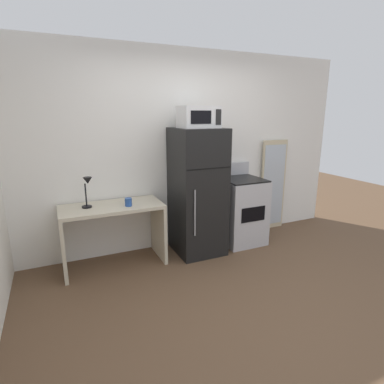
{
  "coord_description": "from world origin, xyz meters",
  "views": [
    {
      "loc": [
        -1.61,
        -2.19,
        1.79
      ],
      "look_at": [
        -0.12,
        1.1,
        0.87
      ],
      "focal_mm": 29.01,
      "sensor_mm": 36.0,
      "label": 1
    }
  ],
  "objects": [
    {
      "name": "ground_plane",
      "position": [
        0.0,
        0.0,
        0.0
      ],
      "size": [
        12.0,
        12.0,
        0.0
      ],
      "primitive_type": "plane",
      "color": "brown"
    },
    {
      "name": "wall_back_white",
      "position": [
        0.0,
        1.7,
        1.3
      ],
      "size": [
        5.0,
        0.1,
        2.6
      ],
      "primitive_type": "cube",
      "color": "white",
      "rests_on": "ground"
    },
    {
      "name": "desk",
      "position": [
        -1.04,
        1.35,
        0.52
      ],
      "size": [
        1.17,
        0.55,
        0.75
      ],
      "color": "beige",
      "rests_on": "ground"
    },
    {
      "name": "desk_lamp",
      "position": [
        -1.29,
        1.37,
        0.99
      ],
      "size": [
        0.14,
        0.12,
        0.35
      ],
      "color": "black",
      "rests_on": "desk"
    },
    {
      "name": "coffee_mug",
      "position": [
        -0.86,
        1.25,
        0.8
      ],
      "size": [
        0.08,
        0.08,
        0.09
      ],
      "primitive_type": "cylinder",
      "color": "#264C99",
      "rests_on": "desk"
    },
    {
      "name": "refrigerator",
      "position": [
        0.05,
        1.31,
        0.81
      ],
      "size": [
        0.6,
        0.67,
        1.62
      ],
      "color": "black",
      "rests_on": "ground"
    },
    {
      "name": "microwave",
      "position": [
        0.05,
        1.29,
        1.75
      ],
      "size": [
        0.46,
        0.35,
        0.26
      ],
      "color": "silver",
      "rests_on": "refrigerator"
    },
    {
      "name": "oven_range",
      "position": [
        0.73,
        1.33,
        0.47
      ],
      "size": [
        0.57,
        0.61,
        1.1
      ],
      "color": "#B7B7BC",
      "rests_on": "ground"
    },
    {
      "name": "leaning_mirror",
      "position": [
        1.49,
        1.59,
        0.7
      ],
      "size": [
        0.44,
        0.03,
        1.4
      ],
      "color": "#C6B793",
      "rests_on": "ground"
    }
  ]
}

